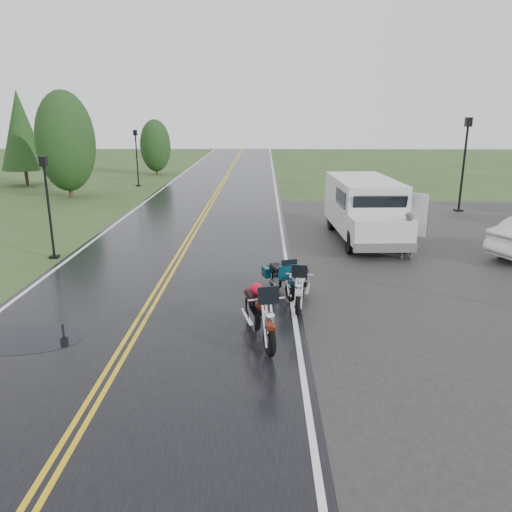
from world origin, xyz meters
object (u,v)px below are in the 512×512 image
Objects in this scene: person_at_van at (407,237)px; lamp_post_near_left at (49,208)px; lamp_post_far_right at (464,165)px; lamp_post_far_left at (137,158)px; motorcycle_red at (270,326)px; motorcycle_teal at (290,283)px; van_white at (352,221)px; motorcycle_silver at (299,293)px.

lamp_post_near_left reaches higher than person_at_van.
lamp_post_far_left is at bearing 154.67° from lamp_post_far_right.
lamp_post_far_right reaches higher than motorcycle_red.
van_white is at bearing 44.99° from motorcycle_teal.
van_white is at bearing 3.61° from lamp_post_near_left.
motorcycle_red is 26.87m from lamp_post_far_left.
motorcycle_silver is at bearing -99.38° from motorcycle_teal.
motorcycle_silver is at bearing -113.92° from van_white.
person_at_van is (4.25, 4.25, 0.25)m from motorcycle_teal.
van_white is 20.99m from lamp_post_far_left.
lamp_post_far_right reaches higher than lamp_post_near_left.
lamp_post_far_left reaches higher than motorcycle_silver.
lamp_post_far_left is at bearing -53.35° from person_at_van.
lamp_post_near_left is (-8.16, 4.26, 1.23)m from motorcycle_teal.
lamp_post_far_left reaches higher than motorcycle_red.
person_at_van is at bearing -52.46° from lamp_post_far_left.
van_white is 10.89m from lamp_post_far_right.
motorcycle_teal is at bearing -119.02° from van_white.
lamp_post_near_left is at bearing -153.10° from lamp_post_far_right.
motorcycle_red is 1.16× the size of motorcycle_silver.
motorcycle_red is 1.51× the size of person_at_van.
lamp_post_far_left is 20.98m from lamp_post_far_right.
lamp_post_near_left is at bearing 156.86° from motorcycle_silver.
motorcycle_teal is 1.18× the size of person_at_van.
motorcycle_red is 1.28× the size of motorcycle_teal.
lamp_post_far_right is (17.61, 8.93, 0.60)m from lamp_post_near_left.
person_at_van is at bearing 26.35° from motorcycle_teal.
motorcycle_red is 10.65m from lamp_post_near_left.
lamp_post_near_left is at bearing -0.93° from person_at_van.
lamp_post_far_right is (18.96, -8.97, 0.46)m from lamp_post_far_left.
lamp_post_far_right is at bearing 35.77° from motorcycle_teal.
van_white is at bearing 55.79° from motorcycle_red.
van_white is at bearing -130.28° from lamp_post_far_right.
motorcycle_red is at bearing -113.22° from van_white.
motorcycle_red is 0.52× the size of lamp_post_far_right.
motorcycle_teal is 6.02m from person_at_van.
van_white is 10.64m from lamp_post_near_left.
person_at_van is 10.46m from lamp_post_far_right.
person_at_van is 22.62m from lamp_post_far_left.
lamp_post_near_left is at bearing 121.95° from motorcycle_red.
van_white is 1.32× the size of lamp_post_far_right.
motorcycle_teal is at bearing 108.16° from motorcycle_silver.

